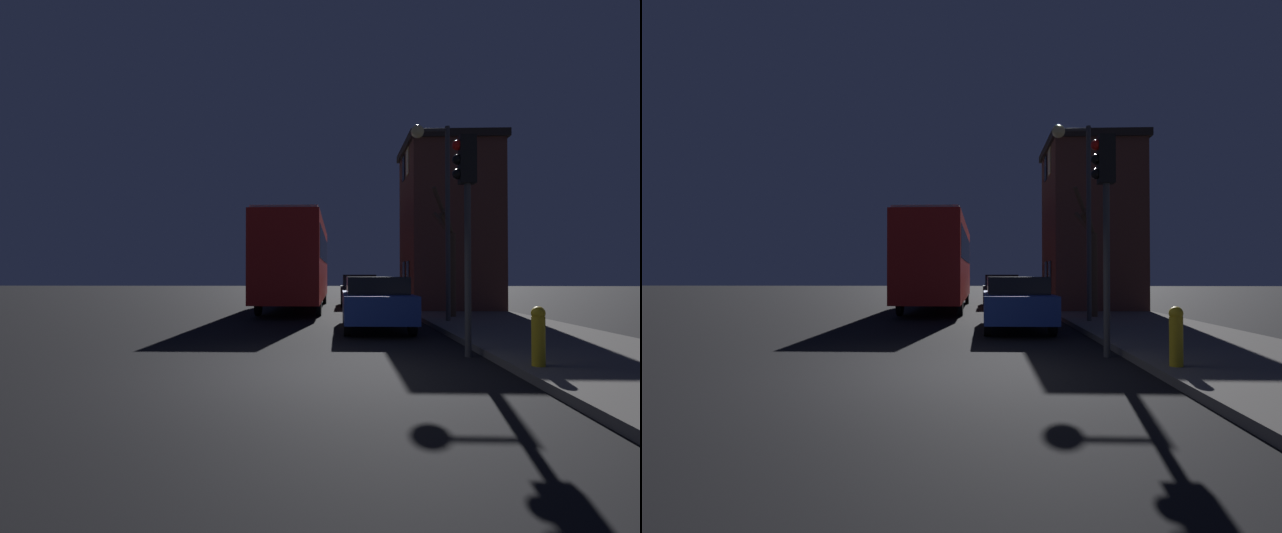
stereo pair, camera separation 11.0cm
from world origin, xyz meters
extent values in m
plane|color=black|center=(0.00, 0.00, 0.00)|extent=(120.00, 120.00, 0.00)
cube|color=brown|center=(5.19, 13.61, 3.47)|extent=(3.54, 4.41, 6.66)
cube|color=black|center=(5.19, 13.61, 6.95)|extent=(3.78, 4.65, 0.30)
cube|color=black|center=(3.40, 12.99, 1.54)|extent=(0.03, 0.70, 1.10)
cube|color=black|center=(3.40, 14.23, 1.54)|extent=(0.03, 0.70, 1.10)
cube|color=#F2D172|center=(3.40, 12.99, 6.20)|extent=(0.03, 0.70, 1.10)
cube|color=black|center=(3.40, 14.23, 6.20)|extent=(0.03, 0.70, 1.10)
cylinder|color=#38383A|center=(3.84, 7.45, 3.08)|extent=(0.14, 0.14, 5.89)
cylinder|color=#38383A|center=(3.39, 7.45, 5.92)|extent=(0.90, 0.09, 0.09)
sphere|color=#F9E08C|center=(2.94, 7.45, 5.87)|extent=(0.40, 0.40, 0.40)
cylinder|color=#38383A|center=(2.93, 1.63, 1.61)|extent=(0.12, 0.12, 3.22)
cube|color=black|center=(2.93, 1.63, 3.67)|extent=(0.30, 0.24, 0.90)
sphere|color=red|center=(2.75, 1.63, 3.94)|extent=(0.20, 0.20, 0.20)
sphere|color=black|center=(2.75, 1.63, 3.67)|extent=(0.20, 0.20, 0.20)
sphere|color=black|center=(2.75, 1.63, 3.40)|extent=(0.20, 0.20, 0.20)
cylinder|color=#473323|center=(4.29, 9.05, 1.52)|extent=(0.32, 0.32, 2.77)
cylinder|color=#473323|center=(4.10, 9.48, 3.28)|extent=(0.58, 1.03, 0.88)
cylinder|color=#473323|center=(4.07, 8.76, 3.20)|extent=(0.61, 0.73, 0.69)
cylinder|color=#473323|center=(4.12, 8.73, 3.25)|extent=(0.53, 0.82, 0.81)
cylinder|color=#473323|center=(3.94, 8.69, 3.62)|extent=(0.89, 0.90, 1.50)
cube|color=red|center=(-1.31, 14.56, 2.12)|extent=(2.44, 11.76, 3.28)
cube|color=black|center=(-1.31, 14.56, 2.71)|extent=(2.46, 10.82, 1.18)
cube|color=#B2B2B2|center=(-1.31, 14.56, 3.82)|extent=(2.31, 11.18, 0.12)
cylinder|color=black|center=(-0.18, 18.38, 0.48)|extent=(0.18, 0.96, 0.96)
cylinder|color=black|center=(-2.44, 18.38, 0.48)|extent=(0.18, 0.96, 0.96)
cylinder|color=black|center=(-0.18, 10.74, 0.48)|extent=(0.18, 0.96, 0.96)
cylinder|color=black|center=(-2.44, 10.74, 0.48)|extent=(0.18, 0.96, 0.96)
cube|color=navy|center=(1.56, 6.24, 0.66)|extent=(1.79, 4.64, 0.70)
cube|color=black|center=(1.56, 6.00, 1.24)|extent=(1.57, 2.41, 0.45)
cylinder|color=black|center=(2.36, 7.74, 0.31)|extent=(0.18, 0.63, 0.63)
cylinder|color=black|center=(0.76, 7.74, 0.31)|extent=(0.18, 0.63, 0.63)
cylinder|color=black|center=(2.36, 4.73, 0.31)|extent=(0.18, 0.63, 0.63)
cylinder|color=black|center=(0.76, 4.73, 0.31)|extent=(0.18, 0.63, 0.63)
cube|color=black|center=(1.52, 16.62, 0.65)|extent=(1.74, 4.14, 0.62)
cube|color=black|center=(1.52, 16.41, 1.24)|extent=(1.53, 2.15, 0.56)
cylinder|color=black|center=(2.30, 17.96, 0.34)|extent=(0.18, 0.68, 0.68)
cylinder|color=black|center=(0.74, 17.96, 0.34)|extent=(0.18, 0.68, 0.68)
cylinder|color=black|center=(2.30, 15.27, 0.34)|extent=(0.18, 0.68, 0.68)
cylinder|color=black|center=(0.74, 15.27, 0.34)|extent=(0.18, 0.68, 0.68)
cylinder|color=gold|center=(3.57, -0.01, 0.51)|extent=(0.20, 0.20, 0.75)
sphere|color=gold|center=(3.57, -0.01, 0.94)|extent=(0.21, 0.21, 0.21)
camera|label=1|loc=(0.53, -7.70, 1.52)|focal=28.00mm
camera|label=2|loc=(0.64, -7.70, 1.52)|focal=28.00mm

